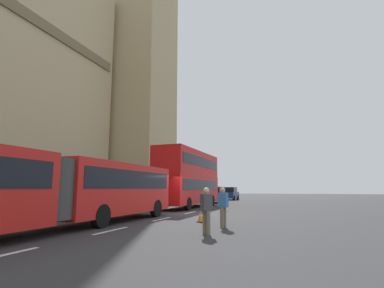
% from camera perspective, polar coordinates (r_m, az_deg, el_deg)
% --- Properties ---
extents(ground_plane, '(160.00, 160.00, 0.00)m').
position_cam_1_polar(ground_plane, '(19.70, -1.23, -13.59)').
color(ground_plane, '#333335').
extents(lane_centre_marking, '(25.20, 0.16, 0.01)m').
position_cam_1_polar(lane_centre_marking, '(14.29, -10.15, -15.27)').
color(lane_centre_marking, silver).
rests_on(lane_centre_marking, ground_plane).
extents(articulated_bus, '(17.49, 2.54, 2.90)m').
position_cam_1_polar(articulated_bus, '(12.32, -27.43, -7.37)').
color(articulated_bus, red).
rests_on(articulated_bus, ground_plane).
extents(double_decker_bus, '(10.55, 2.54, 4.90)m').
position_cam_1_polar(double_decker_bus, '(26.04, -0.54, -6.45)').
color(double_decker_bus, red).
rests_on(double_decker_bus, ground_plane).
extents(sedan_lead, '(4.40, 1.86, 1.85)m').
position_cam_1_polar(sedan_lead, '(34.53, 4.71, -9.98)').
color(sedan_lead, black).
rests_on(sedan_lead, ground_plane).
extents(sedan_trailing, '(4.40, 1.86, 1.85)m').
position_cam_1_polar(sedan_trailing, '(43.87, 7.59, -9.67)').
color(sedan_trailing, navy).
rests_on(sedan_trailing, ground_plane).
extents(traffic_cone_west, '(0.36, 0.36, 0.58)m').
position_cam_1_polar(traffic_cone_west, '(14.85, 1.71, -14.07)').
color(traffic_cone_west, black).
rests_on(traffic_cone_west, ground_plane).
extents(traffic_cone_middle, '(0.36, 0.36, 0.58)m').
position_cam_1_polar(traffic_cone_middle, '(18.34, 2.57, -13.05)').
color(traffic_cone_middle, black).
rests_on(traffic_cone_middle, ground_plane).
extents(traffic_cone_east, '(0.36, 0.36, 0.58)m').
position_cam_1_polar(traffic_cone_east, '(21.25, 6.41, -12.42)').
color(traffic_cone_east, black).
rests_on(traffic_cone_east, ground_plane).
extents(pedestrian_near_cones, '(0.47, 0.42, 1.69)m').
position_cam_1_polar(pedestrian_near_cones, '(10.83, 2.85, -12.69)').
color(pedestrian_near_cones, '#726651').
rests_on(pedestrian_near_cones, ground_plane).
extents(pedestrian_by_kerb, '(0.35, 0.45, 1.69)m').
position_cam_1_polar(pedestrian_by_kerb, '(12.72, 6.14, -12.07)').
color(pedestrian_by_kerb, '#726651').
rests_on(pedestrian_by_kerb, ground_plane).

